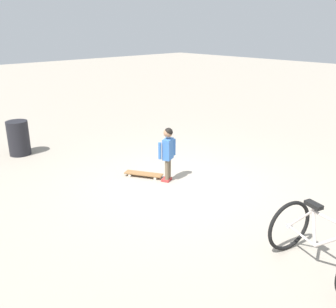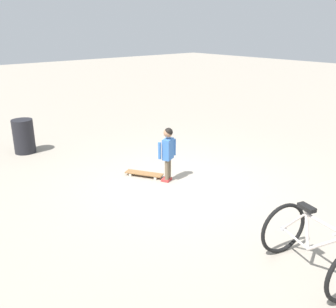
{
  "view_description": "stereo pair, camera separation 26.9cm",
  "coord_description": "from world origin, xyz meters",
  "px_view_note": "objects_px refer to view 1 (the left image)",
  "views": [
    {
      "loc": [
        4.51,
        -4.52,
        2.85
      ],
      "look_at": [
        -0.26,
        -0.05,
        0.55
      ],
      "focal_mm": 39.37,
      "sensor_mm": 36.0,
      "label": 1
    },
    {
      "loc": [
        4.69,
        -4.32,
        2.85
      ],
      "look_at": [
        -0.26,
        -0.05,
        0.55
      ],
      "focal_mm": 39.37,
      "sensor_mm": 36.0,
      "label": 2
    }
  ],
  "objects_px": {
    "skateboard": "(144,174)",
    "trash_bin": "(19,138)",
    "bicycle_near": "(321,244)",
    "child_person": "(168,149)"
  },
  "relations": [
    {
      "from": "skateboard",
      "to": "trash_bin",
      "type": "distance_m",
      "value": 3.26
    },
    {
      "from": "bicycle_near",
      "to": "child_person",
      "type": "bearing_deg",
      "value": 170.4
    },
    {
      "from": "child_person",
      "to": "bicycle_near",
      "type": "bearing_deg",
      "value": -9.6
    },
    {
      "from": "bicycle_near",
      "to": "skateboard",
      "type": "bearing_deg",
      "value": 174.84
    },
    {
      "from": "child_person",
      "to": "trash_bin",
      "type": "xyz_separation_m",
      "value": [
        -3.48,
        -1.44,
        -0.26
      ]
    },
    {
      "from": "trash_bin",
      "to": "bicycle_near",
      "type": "bearing_deg",
      "value": 7.55
    },
    {
      "from": "skateboard",
      "to": "bicycle_near",
      "type": "bearing_deg",
      "value": -5.16
    },
    {
      "from": "skateboard",
      "to": "trash_bin",
      "type": "relative_size",
      "value": 0.96
    },
    {
      "from": "bicycle_near",
      "to": "trash_bin",
      "type": "xyz_separation_m",
      "value": [
        -6.74,
        -0.89,
        0.02
      ]
    },
    {
      "from": "child_person",
      "to": "bicycle_near",
      "type": "distance_m",
      "value": 3.32
    }
  ]
}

